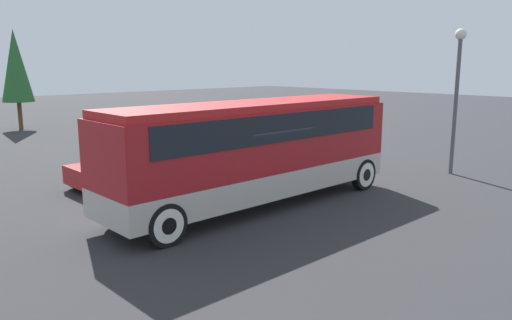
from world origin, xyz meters
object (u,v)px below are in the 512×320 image
parked_car_mid (241,148)px  lamp_post (457,80)px  parked_car_near (134,165)px  tour_bus (258,144)px

parked_car_mid → lamp_post: bearing=-55.9°
parked_car_mid → parked_car_near: bearing=-179.0°
tour_bus → lamp_post: 9.30m
tour_bus → lamp_post: (8.89, -2.01, 1.80)m
tour_bus → lamp_post: lamp_post is taller
parked_car_near → parked_car_mid: parked_car_near is taller
tour_bus → parked_car_mid: size_ratio=2.37×
parked_car_mid → lamp_post: 9.34m
parked_car_mid → lamp_post: lamp_post is taller
tour_bus → parked_car_mid: bearing=53.3°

